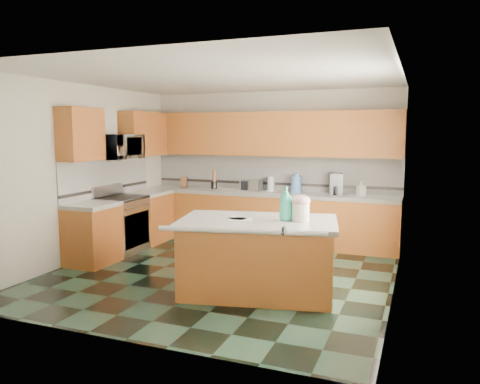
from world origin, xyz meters
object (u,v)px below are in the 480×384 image
at_px(toaster_oven, 251,185).
at_px(island_top, 258,222).
at_px(soap_bottle_island, 286,203).
at_px(knife_block, 184,182).
at_px(coffee_maker, 336,184).
at_px(treat_jar, 301,212).
at_px(island_base, 258,259).

bearing_deg(toaster_oven, island_top, -65.46).
distance_m(soap_bottle_island, knife_block, 3.74).
height_order(soap_bottle_island, knife_block, soap_bottle_island).
bearing_deg(coffee_maker, island_top, -114.63).
xyz_separation_m(treat_jar, coffee_maker, (-0.03, 2.57, 0.07)).
relative_size(soap_bottle_island, knife_block, 2.03).
xyz_separation_m(knife_block, coffee_maker, (2.88, 0.03, 0.08)).
bearing_deg(island_top, treat_jar, -3.42).
bearing_deg(toaster_oven, treat_jar, -55.72).
height_order(island_top, knife_block, knife_block).
bearing_deg(island_top, soap_bottle_island, -0.27).
bearing_deg(knife_block, island_top, -63.49).
bearing_deg(island_base, soap_bottle_island, -0.27).
bearing_deg(toaster_oven, island_base, -65.46).
bearing_deg(treat_jar, island_base, 169.04).
bearing_deg(knife_block, island_base, -63.49).
relative_size(treat_jar, coffee_maker, 0.59).
relative_size(treat_jar, knife_block, 1.05).
bearing_deg(coffee_maker, toaster_oven, 166.78).
height_order(treat_jar, toaster_oven, treat_jar).
bearing_deg(toaster_oven, knife_block, -177.00).
bearing_deg(coffee_maker, soap_bottle_island, -107.65).
distance_m(treat_jar, knife_block, 3.87).
bearing_deg(island_base, toaster_oven, 99.89).
distance_m(treat_jar, soap_bottle_island, 0.21).
bearing_deg(knife_block, treat_jar, -57.16).
distance_m(island_base, coffee_maker, 2.77).
bearing_deg(island_base, treat_jar, -3.42).
bearing_deg(island_top, toaster_oven, 99.89).
relative_size(soap_bottle_island, coffee_maker, 1.15).
distance_m(island_top, soap_bottle_island, 0.41).
distance_m(island_base, toaster_oven, 2.87).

